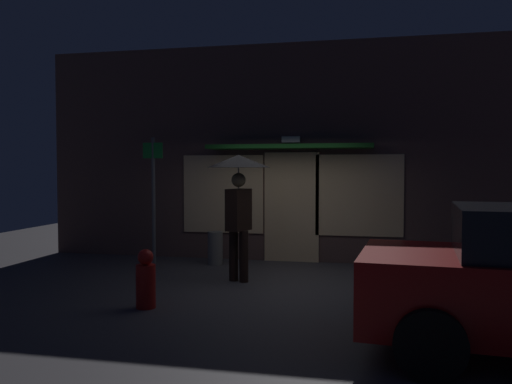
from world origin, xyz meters
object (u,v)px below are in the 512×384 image
person_with_umbrella (239,183)px  sidewalk_bollard (215,248)px  fire_hydrant (146,281)px  street_sign_post (153,193)px

person_with_umbrella → sidewalk_bollard: bearing=49.2°
sidewalk_bollard → fire_hydrant: (-0.00, -3.25, 0.04)m
person_with_umbrella → street_sign_post: street_sign_post is taller
person_with_umbrella → sidewalk_bollard: person_with_umbrella is taller
sidewalk_bollard → street_sign_post: bearing=-165.8°
fire_hydrant → person_with_umbrella: bearing=66.4°
person_with_umbrella → street_sign_post: size_ratio=0.85×
person_with_umbrella → fire_hydrant: person_with_umbrella is taller
person_with_umbrella → sidewalk_bollard: (-0.81, 1.38, -1.31)m
fire_hydrant → sidewalk_bollard: bearing=90.0°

